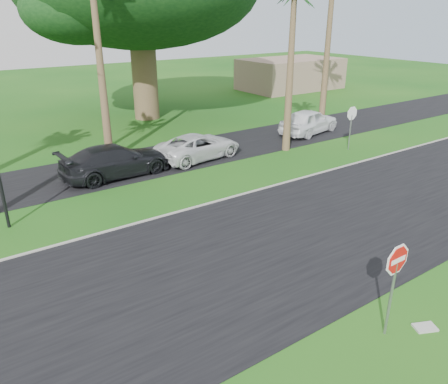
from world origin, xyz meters
TOP-DOWN VIEW (x-y plane):
  - ground at (0.00, 0.00)m, footprint 120.00×120.00m
  - road at (0.00, 2.00)m, footprint 120.00×8.00m
  - parking_strip at (0.00, 12.50)m, footprint 120.00×5.00m
  - curb at (0.00, 6.05)m, footprint 120.00×0.12m
  - stop_sign_near at (0.50, -3.00)m, footprint 1.05×0.07m
  - stop_sign_far at (12.00, 8.00)m, footprint 1.05×0.07m
  - building_far at (24.00, 26.00)m, footprint 10.00×6.00m
  - car_dark at (-0.66, 11.39)m, footprint 5.35×2.39m
  - car_minivan at (4.03, 11.46)m, footprint 5.06×2.83m
  - car_pickup at (12.66, 11.89)m, footprint 4.97×2.81m
  - utility_slab at (1.49, -3.46)m, footprint 0.65×0.55m

SIDE VIEW (x-z plane):
  - ground at x=0.00m, z-range 0.00..0.00m
  - road at x=0.00m, z-range 0.00..0.02m
  - parking_strip at x=0.00m, z-range 0.00..0.02m
  - curb at x=0.00m, z-range 0.00..0.06m
  - utility_slab at x=1.49m, z-range 0.00..0.06m
  - car_minivan at x=4.03m, z-range 0.00..1.34m
  - car_dark at x=-0.66m, z-range 0.00..1.52m
  - car_pickup at x=12.66m, z-range 0.00..1.59m
  - building_far at x=24.00m, z-range 0.00..3.00m
  - stop_sign_near at x=0.50m, z-range 0.46..3.09m
  - stop_sign_far at x=12.00m, z-range 0.46..3.09m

